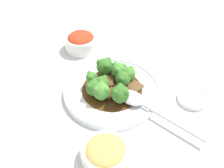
# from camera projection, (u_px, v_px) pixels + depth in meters

# --- Properties ---
(ground_plane) EXTENTS (4.00, 4.00, 0.00)m
(ground_plane) POSITION_uv_depth(u_px,v_px,m) (112.00, 93.00, 0.73)
(ground_plane) COLOR silver
(main_plate) EXTENTS (0.27, 0.27, 0.02)m
(main_plate) POSITION_uv_depth(u_px,v_px,m) (112.00, 90.00, 0.72)
(main_plate) COLOR white
(main_plate) RESTS_ON ground_plane
(beef_strip_0) EXTENTS (0.06, 0.07, 0.01)m
(beef_strip_0) POSITION_uv_depth(u_px,v_px,m) (114.00, 91.00, 0.70)
(beef_strip_0) COLOR brown
(beef_strip_0) RESTS_ON main_plate
(beef_strip_1) EXTENTS (0.06, 0.06, 0.01)m
(beef_strip_1) POSITION_uv_depth(u_px,v_px,m) (132.00, 85.00, 0.72)
(beef_strip_1) COLOR brown
(beef_strip_1) RESTS_ON main_plate
(beef_strip_2) EXTENTS (0.05, 0.07, 0.01)m
(beef_strip_2) POSITION_uv_depth(u_px,v_px,m) (108.00, 80.00, 0.73)
(beef_strip_2) COLOR brown
(beef_strip_2) RESTS_ON main_plate
(beef_strip_3) EXTENTS (0.06, 0.06, 0.01)m
(beef_strip_3) POSITION_uv_depth(u_px,v_px,m) (129.00, 93.00, 0.70)
(beef_strip_3) COLOR brown
(beef_strip_3) RESTS_ON main_plate
(broccoli_floret_0) EXTENTS (0.04, 0.04, 0.04)m
(broccoli_floret_0) POSITION_uv_depth(u_px,v_px,m) (102.00, 83.00, 0.70)
(broccoli_floret_0) COLOR #8EB756
(broccoli_floret_0) RESTS_ON main_plate
(broccoli_floret_1) EXTENTS (0.04, 0.04, 0.05)m
(broccoli_floret_1) POSITION_uv_depth(u_px,v_px,m) (94.00, 88.00, 0.68)
(broccoli_floret_1) COLOR #7FA84C
(broccoli_floret_1) RESTS_ON main_plate
(broccoli_floret_2) EXTENTS (0.04, 0.04, 0.05)m
(broccoli_floret_2) POSITION_uv_depth(u_px,v_px,m) (123.00, 78.00, 0.71)
(broccoli_floret_2) COLOR #8EB756
(broccoli_floret_2) RESTS_ON main_plate
(broccoli_floret_3) EXTENTS (0.04, 0.04, 0.04)m
(broccoli_floret_3) POSITION_uv_depth(u_px,v_px,m) (128.00, 74.00, 0.72)
(broccoli_floret_3) COLOR #7FA84C
(broccoli_floret_3) RESTS_ON main_plate
(broccoli_floret_4) EXTENTS (0.05, 0.05, 0.05)m
(broccoli_floret_4) POSITION_uv_depth(u_px,v_px,m) (101.00, 91.00, 0.67)
(broccoli_floret_4) COLOR #8EB756
(broccoli_floret_4) RESTS_ON main_plate
(broccoli_floret_5) EXTENTS (0.03, 0.03, 0.05)m
(broccoli_floret_5) POSITION_uv_depth(u_px,v_px,m) (92.00, 77.00, 0.71)
(broccoli_floret_5) COLOR #7FA84C
(broccoli_floret_5) RESTS_ON main_plate
(broccoli_floret_6) EXTENTS (0.05, 0.05, 0.05)m
(broccoli_floret_6) POSITION_uv_depth(u_px,v_px,m) (105.00, 66.00, 0.74)
(broccoli_floret_6) COLOR #8EB756
(broccoli_floret_6) RESTS_ON main_plate
(broccoli_floret_7) EXTENTS (0.05, 0.05, 0.05)m
(broccoli_floret_7) POSITION_uv_depth(u_px,v_px,m) (120.00, 94.00, 0.66)
(broccoli_floret_7) COLOR #7FA84C
(broccoli_floret_7) RESTS_ON main_plate
(broccoli_floret_8) EXTENTS (0.04, 0.04, 0.05)m
(broccoli_floret_8) POSITION_uv_depth(u_px,v_px,m) (119.00, 70.00, 0.73)
(broccoli_floret_8) COLOR #8EB756
(broccoli_floret_8) RESTS_ON main_plate
(serving_spoon) EXTENTS (0.23, 0.15, 0.01)m
(serving_spoon) POSITION_uv_depth(u_px,v_px,m) (137.00, 101.00, 0.67)
(serving_spoon) COLOR #B7B7BC
(serving_spoon) RESTS_ON main_plate
(side_bowl_kimchi) EXTENTS (0.11, 0.11, 0.06)m
(side_bowl_kimchi) POSITION_uv_depth(u_px,v_px,m) (81.00, 41.00, 0.86)
(side_bowl_kimchi) COLOR white
(side_bowl_kimchi) RESTS_ON ground_plane
(side_bowl_appetizer) EXTENTS (0.11, 0.11, 0.05)m
(side_bowl_appetizer) POSITION_uv_depth(u_px,v_px,m) (105.00, 153.00, 0.57)
(side_bowl_appetizer) COLOR white
(side_bowl_appetizer) RESTS_ON ground_plane
(sauce_dish) EXTENTS (0.08, 0.08, 0.01)m
(sauce_dish) POSITION_uv_depth(u_px,v_px,m) (193.00, 99.00, 0.71)
(sauce_dish) COLOR white
(sauce_dish) RESTS_ON ground_plane
(paper_napkin) EXTENTS (0.13, 0.13, 0.01)m
(paper_napkin) POSITION_uv_depth(u_px,v_px,m) (176.00, 76.00, 0.78)
(paper_napkin) COLOR silver
(paper_napkin) RESTS_ON ground_plane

